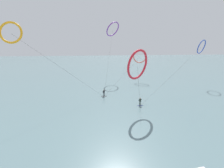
% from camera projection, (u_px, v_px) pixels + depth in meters
% --- Properties ---
extents(sea_water, '(400.00, 200.00, 0.08)m').
position_uv_depth(sea_water, '(93.00, 64.00, 108.81)').
color(sea_water, slate).
rests_on(sea_water, ground).
extents(surfer_charcoal, '(1.40, 0.64, 1.70)m').
position_uv_depth(surfer_charcoal, '(104.00, 93.00, 39.99)').
color(surfer_charcoal, black).
rests_on(surfer_charcoal, ground).
extents(surfer_navy, '(1.40, 0.64, 1.70)m').
position_uv_depth(surfer_navy, '(140.00, 102.00, 33.78)').
color(surfer_navy, navy).
rests_on(surfer_navy, ground).
extents(kite_coral, '(16.32, 18.82, 10.92)m').
position_uv_depth(kite_coral, '(140.00, 56.00, 56.79)').
color(kite_coral, '#EA7260').
rests_on(kite_coral, ground).
extents(kite_cobalt, '(25.51, 17.06, 13.77)m').
position_uv_depth(kite_cobalt, '(201.00, 47.00, 49.39)').
color(kite_cobalt, '#2647B7').
rests_on(kite_cobalt, ground).
extents(kite_crimson, '(5.16, 4.54, 11.46)m').
position_uv_depth(kite_crimson, '(138.00, 65.00, 29.51)').
color(kite_crimson, red).
rests_on(kite_crimson, ground).
extents(kite_amber, '(16.86, 10.16, 15.67)m').
position_uv_depth(kite_amber, '(11.00, 33.00, 25.59)').
color(kite_amber, orange).
rests_on(kite_amber, ground).
extents(kite_violet, '(8.58, 24.50, 20.01)m').
position_uv_depth(kite_violet, '(113.00, 29.00, 57.68)').
color(kite_violet, purple).
rests_on(kite_violet, ground).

